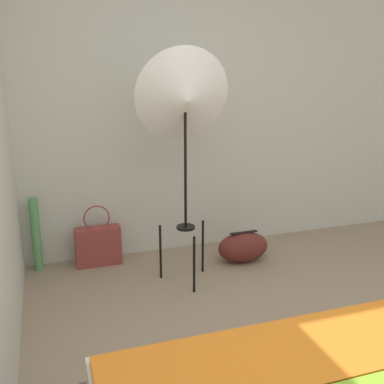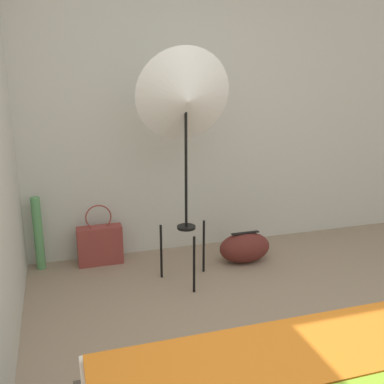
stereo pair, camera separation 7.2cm
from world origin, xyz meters
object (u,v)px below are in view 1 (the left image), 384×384
at_px(photo_umbrella, 185,101).
at_px(tote_bag, 98,245).
at_px(duffel_bag, 243,247).
at_px(paper_roll, 36,235).

relative_size(photo_umbrella, tote_bag, 3.37).
relative_size(photo_umbrella, duffel_bag, 3.95).
bearing_deg(photo_umbrella, duffel_bag, 17.70).
bearing_deg(photo_umbrella, tote_bag, 140.46).
bearing_deg(duffel_bag, paper_roll, 167.43).
relative_size(tote_bag, duffel_bag, 1.17).
distance_m(photo_umbrella, tote_bag, 1.51).
height_order(tote_bag, duffel_bag, tote_bag).
bearing_deg(tote_bag, photo_umbrella, -39.54).
xyz_separation_m(tote_bag, paper_roll, (-0.51, 0.05, 0.14)).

